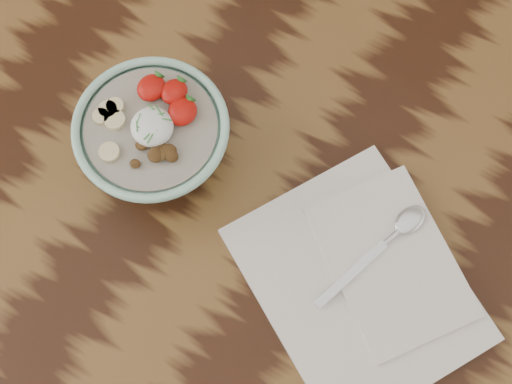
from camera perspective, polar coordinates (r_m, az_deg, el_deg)
table at (r=96.80cm, az=4.42°, el=-4.42°), size 160.00×90.00×75.00cm
breakfast_bowl at (r=85.62cm, az=-8.09°, el=4.16°), size 18.11×18.11×12.06cm
napkin at (r=86.25cm, az=8.67°, el=-6.91°), size 35.33×33.32×1.71cm
spoon at (r=86.80cm, az=11.09°, el=-3.26°), size 7.18×17.48×0.93cm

